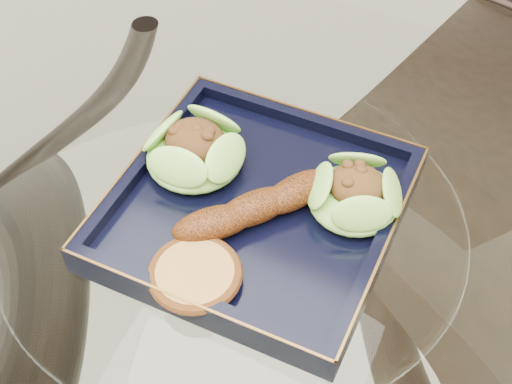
% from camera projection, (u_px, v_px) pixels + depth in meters
% --- Properties ---
extents(dining_table, '(1.13, 1.13, 0.77)m').
position_uv_depth(dining_table, '(237.00, 338.00, 0.81)').
color(dining_table, white).
rests_on(dining_table, ground).
extents(dining_chair, '(0.49, 0.49, 0.91)m').
position_uv_depth(dining_chair, '(484.00, 179.00, 1.09)').
color(dining_chair, black).
rests_on(dining_chair, ground).
extents(navy_plate, '(0.28, 0.28, 0.02)m').
position_uv_depth(navy_plate, '(256.00, 212.00, 0.71)').
color(navy_plate, black).
rests_on(navy_plate, dining_table).
extents(lettuce_wrap_left, '(0.13, 0.13, 0.04)m').
position_uv_depth(lettuce_wrap_left, '(194.00, 152.00, 0.73)').
color(lettuce_wrap_left, '#5FAF33').
rests_on(lettuce_wrap_left, navy_plate).
extents(lettuce_wrap_right, '(0.09, 0.09, 0.03)m').
position_uv_depth(lettuce_wrap_right, '(355.00, 196.00, 0.69)').
color(lettuce_wrap_right, '#67A831').
rests_on(lettuce_wrap_right, navy_plate).
extents(roasted_plantain, '(0.12, 0.15, 0.03)m').
position_uv_depth(roasted_plantain, '(255.00, 207.00, 0.68)').
color(roasted_plantain, '#61290A').
rests_on(roasted_plantain, navy_plate).
extents(crumb_patty, '(0.10, 0.10, 0.01)m').
position_uv_depth(crumb_patty, '(195.00, 275.00, 0.64)').
color(crumb_patty, '#B77B3D').
rests_on(crumb_patty, navy_plate).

